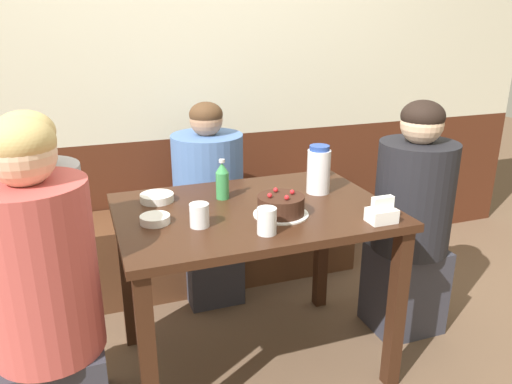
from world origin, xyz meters
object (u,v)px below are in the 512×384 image
Objects in this scene: glass_shot_small at (199,215)px; person_teal_shirt at (209,205)px; bench_seat at (207,245)px; soju_bottle at (222,180)px; bowl_soup_white at (155,219)px; person_dark_striped at (411,222)px; person_grey_tee at (45,303)px; bowl_rice_small at (157,198)px; glass_water_tall at (322,166)px; glass_tumbler_short at (267,221)px; person_pale_blue_shirt at (48,283)px; napkin_holder at (382,213)px; water_pitcher at (319,170)px; birthday_cake at (281,206)px.

glass_shot_small is 0.08× the size of person_teal_shirt.
soju_bottle reaches higher than bench_seat.
bowl_soup_white is 0.82m from person_teal_shirt.
person_dark_striped reaches higher than bowl_soup_white.
bowl_soup_white is 0.09× the size of person_grey_tee.
glass_water_tall is (0.85, 0.09, 0.04)m from bowl_rice_small.
soju_bottle is 0.97m from person_dark_striped.
glass_water_tall is 0.67m from person_teal_shirt.
glass_tumbler_short reaches higher than bench_seat.
napkin_holder is at bearing -12.34° from person_pale_blue_shirt.
glass_shot_small is at bearing -122.26° from soju_bottle.
person_grey_tee is at bearing -157.34° from glass_water_tall.
bowl_soup_white is 0.80× the size of bowl_rice_small.
glass_shot_small is at bearing -16.89° from person_teal_shirt.
bowl_soup_white is 0.96m from glass_water_tall.
bowl_rice_small is 0.86m from glass_water_tall.
water_pitcher is 1.22m from person_pale_blue_shirt.
soju_bottle is 0.59m from person_teal_shirt.
bowl_soup_white is at bearing 26.95° from person_grey_tee.
bowl_soup_white reaches higher than bench_seat.
napkin_holder is (0.51, -0.47, -0.05)m from soju_bottle.
napkin_holder is 0.96m from bowl_rice_small.
person_teal_shirt is (0.06, 0.50, -0.31)m from soju_bottle.
person_dark_striped is (0.87, 0.28, -0.24)m from glass_tumbler_short.
soju_bottle is 0.81m from person_pale_blue_shirt.
glass_tumbler_short is (0.05, -0.42, -0.03)m from soju_bottle.
person_grey_tee is at bearing -164.72° from water_pitcher.
person_teal_shirt is at bearing -98.19° from bench_seat.
glass_shot_small reaches higher than bowl_rice_small.
birthday_cake is 1.93× the size of bowl_soup_white.
water_pitcher is (0.35, -0.75, 0.65)m from bench_seat.
person_dark_striped is (0.83, -0.82, 0.35)m from bench_seat.
person_grey_tee is 1.68m from person_dark_striped.
soju_bottle is 0.14× the size of person_grey_tee.
bench_seat is at bearing 82.58° from soju_bottle.
napkin_holder is 1.09× the size of glass_tumbler_short.
water_pitcher is at bearing 18.38° from glass_shot_small.
water_pitcher is 2.11× the size of glass_water_tall.
glass_water_tall is at bearing 6.22° from bowl_rice_small.
soju_bottle is 0.70m from napkin_holder.
person_grey_tee is (-0.79, 0.03, -0.20)m from glass_tumbler_short.
water_pitcher reaches higher than glass_tumbler_short.
glass_water_tall is at bearing 15.28° from soju_bottle.
bench_seat is 1.11m from bowl_soup_white.
glass_water_tall reaches higher than glass_tumbler_short.
bench_seat is 1.35m from napkin_holder.
soju_bottle is 1.96× the size of glass_shot_small.
napkin_holder is at bearing -19.16° from bowl_soup_white.
birthday_cake is 0.18× the size of person_grey_tee.
person_teal_shirt reaches higher than bowl_soup_white.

